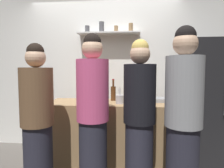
% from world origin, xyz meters
% --- Properties ---
extents(back_wall_assembly, '(4.80, 0.32, 2.60)m').
position_xyz_m(back_wall_assembly, '(0.00, 1.25, 1.30)').
color(back_wall_assembly, white).
rests_on(back_wall_assembly, ground).
extents(refrigerator, '(0.56, 0.61, 1.77)m').
position_xyz_m(refrigerator, '(1.53, 0.85, 0.89)').
color(refrigerator, black).
rests_on(refrigerator, ground).
extents(counter, '(1.76, 0.63, 0.90)m').
position_xyz_m(counter, '(0.20, 0.54, 0.45)').
color(counter, '#9E7A51').
rests_on(counter, ground).
extents(baking_pan, '(0.34, 0.24, 0.05)m').
position_xyz_m(baking_pan, '(0.86, 0.64, 0.92)').
color(baking_pan, gray).
rests_on(baking_pan, counter).
extents(utensil_holder, '(0.11, 0.11, 0.22)m').
position_xyz_m(utensil_holder, '(0.31, 0.42, 0.96)').
color(utensil_holder, '#B2B2B7').
rests_on(utensil_holder, counter).
extents(wine_bottle_pale_glass, '(0.07, 0.07, 0.31)m').
position_xyz_m(wine_bottle_pale_glass, '(0.60, 0.43, 1.02)').
color(wine_bottle_pale_glass, '#B2BFB2').
rests_on(wine_bottle_pale_glass, counter).
extents(wine_bottle_amber_glass, '(0.07, 0.07, 0.31)m').
position_xyz_m(wine_bottle_amber_glass, '(0.20, 0.68, 1.01)').
color(wine_bottle_amber_glass, '#472814').
rests_on(wine_bottle_amber_glass, counter).
extents(water_bottle_plastic, '(0.08, 0.08, 0.23)m').
position_xyz_m(water_bottle_plastic, '(-0.06, 0.77, 1.00)').
color(water_bottle_plastic, silver).
rests_on(water_bottle_plastic, counter).
extents(person_blonde, '(0.34, 0.34, 1.66)m').
position_xyz_m(person_blonde, '(0.54, -0.03, 0.82)').
color(person_blonde, '#262633').
rests_on(person_blonde, ground).
extents(person_pink_top, '(0.34, 0.34, 1.72)m').
position_xyz_m(person_pink_top, '(0.05, -0.09, 0.85)').
color(person_pink_top, '#262633').
rests_on(person_pink_top, ground).
extents(person_brown_jacket, '(0.34, 0.34, 1.62)m').
position_xyz_m(person_brown_jacket, '(-0.53, -0.16, 0.80)').
color(person_brown_jacket, '#262633').
rests_on(person_brown_jacket, ground).
extents(person_grey_hoodie, '(0.34, 0.34, 1.74)m').
position_xyz_m(person_grey_hoodie, '(0.94, -0.26, 0.87)').
color(person_grey_hoodie, '#262633').
rests_on(person_grey_hoodie, ground).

